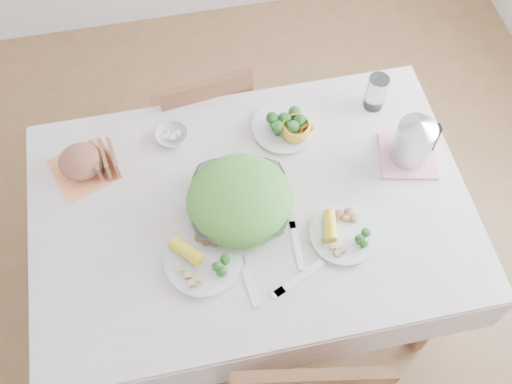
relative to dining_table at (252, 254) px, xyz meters
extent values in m
plane|color=brown|center=(0.00, 0.00, -0.38)|extent=(3.60, 3.60, 0.00)
cube|color=brown|center=(0.00, 0.00, 0.00)|extent=(1.40, 0.90, 0.75)
cube|color=silver|center=(0.00, 0.00, 0.38)|extent=(1.50, 1.00, 0.01)
cube|color=brown|center=(-0.09, 0.68, 0.09)|extent=(0.43, 0.43, 0.85)
imported|color=white|center=(-0.04, 0.00, 0.43)|extent=(0.39, 0.39, 0.08)
cylinder|color=white|center=(-0.19, -0.17, 0.40)|extent=(0.33, 0.33, 0.02)
cylinder|color=white|center=(0.28, -0.17, 0.40)|extent=(0.32, 0.32, 0.02)
cylinder|color=beige|center=(0.18, 0.30, 0.40)|extent=(0.32, 0.32, 0.02)
cube|color=#FC8C4F|center=(-0.55, 0.27, 0.39)|extent=(0.27, 0.27, 0.00)
ellipsoid|color=brown|center=(-0.55, 0.27, 0.45)|extent=(0.19, 0.18, 0.09)
imported|color=white|center=(-0.23, 0.33, 0.41)|extent=(0.16, 0.16, 0.04)
imported|color=orange|center=(0.21, 0.25, 0.43)|extent=(0.11, 0.11, 0.08)
cylinder|color=white|center=(0.54, 0.34, 0.45)|extent=(0.08, 0.08, 0.15)
cube|color=pink|center=(0.59, 0.09, 0.40)|extent=(0.24, 0.24, 0.02)
cylinder|color=#B2B5BA|center=(0.59, 0.09, 0.51)|extent=(0.17, 0.17, 0.19)
cube|color=silver|center=(-0.07, -0.25, 0.39)|extent=(0.05, 0.21, 0.00)
cube|color=silver|center=(0.12, -0.17, 0.39)|extent=(0.03, 0.18, 0.00)
cube|color=silver|center=(0.11, -0.28, 0.39)|extent=(0.21, 0.11, 0.00)
camera|label=1|loc=(-0.19, -0.98, 2.18)|focal=42.00mm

